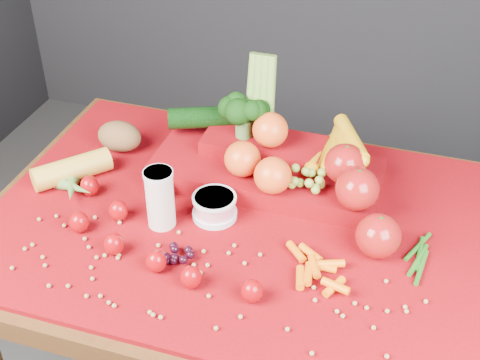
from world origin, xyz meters
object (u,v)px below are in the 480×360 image
(table, at_px, (237,255))
(yogurt_bowl, at_px, (215,206))
(produce_mound, at_px, (282,162))
(milk_glass, at_px, (160,196))

(table, height_order, yogurt_bowl, yogurt_bowl)
(table, distance_m, yogurt_bowl, 0.14)
(table, bearing_deg, produce_mound, 67.96)
(milk_glass, relative_size, yogurt_bowl, 1.39)
(table, height_order, milk_glass, milk_glass)
(yogurt_bowl, height_order, produce_mound, produce_mound)
(produce_mound, bearing_deg, yogurt_bowl, -124.83)
(milk_glass, bearing_deg, table, 23.84)
(table, distance_m, produce_mound, 0.23)
(milk_glass, distance_m, produce_mound, 0.29)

